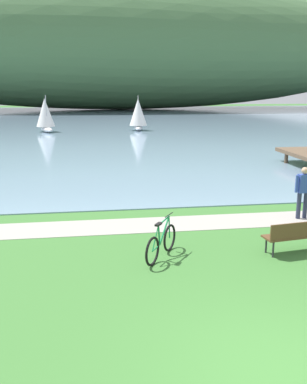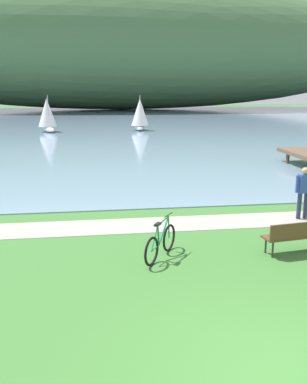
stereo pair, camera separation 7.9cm
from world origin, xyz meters
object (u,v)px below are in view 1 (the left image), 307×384
bicycle_leaning_near_bench (161,243)px  person_at_shoreline (303,190)px  sailboat_mid_bay (138,114)px  park_bench_near_camera (298,234)px  sailboat_nearest_to_shore (45,115)px

bicycle_leaning_near_bench → person_at_shoreline: 5.72m
person_at_shoreline → sailboat_mid_bay: size_ratio=0.51×
park_bench_near_camera → bicycle_leaning_near_bench: size_ratio=1.23×
person_at_shoreline → sailboat_nearest_to_shore: (-10.93, 29.35, 0.67)m
sailboat_nearest_to_shore → sailboat_mid_bay: bearing=0.4°
bicycle_leaning_near_bench → sailboat_mid_bay: size_ratio=0.45×
bicycle_leaning_near_bench → sailboat_nearest_to_shore: sailboat_nearest_to_shore is taller
park_bench_near_camera → person_at_shoreline: (1.53, 2.78, 0.46)m
park_bench_near_camera → sailboat_mid_bay: size_ratio=0.55×
bicycle_leaning_near_bench → sailboat_mid_bay: (2.97, 32.01, 1.23)m
park_bench_near_camera → sailboat_nearest_to_shore: sailboat_nearest_to_shore is taller
bicycle_leaning_near_bench → person_at_shoreline: (5.07, 2.59, 0.58)m
person_at_shoreline → sailboat_nearest_to_shore: bearing=110.4°
park_bench_near_camera → person_at_shoreline: size_ratio=1.08×
park_bench_near_camera → sailboat_mid_bay: bearing=91.0°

